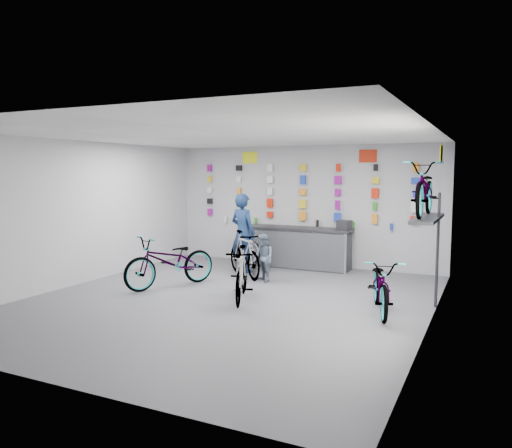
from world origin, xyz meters
The scene contains 21 objects.
floor centered at (0.00, 0.00, 0.00)m, with size 8.00×8.00×0.00m, color #4E4D52.
ceiling centered at (0.00, 0.00, 3.00)m, with size 8.00×8.00×0.00m, color white.
wall_back centered at (0.00, 4.00, 1.50)m, with size 7.00×7.00×0.00m, color silver.
wall_front centered at (0.00, -4.00, 1.50)m, with size 7.00×7.00×0.00m, color silver.
wall_left centered at (-3.50, 0.00, 1.50)m, with size 8.00×8.00×0.00m, color silver.
wall_right centered at (3.50, 0.00, 1.50)m, with size 8.00×8.00×0.00m, color silver.
counter centered at (0.00, 3.54, 0.49)m, with size 2.70×0.66×1.00m.
merch_wall centered at (0.14, 3.93, 1.77)m, with size 5.56×0.08×1.55m.
wall_bracket centered at (3.33, 1.20, 1.46)m, with size 0.39×1.90×2.00m.
sign_left centered at (-1.50, 3.98, 2.72)m, with size 0.42×0.02×0.30m, color #EFF419.
sign_right centered at (1.60, 3.98, 2.72)m, with size 0.42×0.02×0.30m, color red.
sign_side centered at (3.48, 1.20, 2.65)m, with size 0.02×0.40×0.30m, color #EFF419.
bike_left centered at (-1.58, 0.47, 0.54)m, with size 0.71×2.05×1.07m, color gray.
bike_center centered at (0.22, 0.11, 0.50)m, with size 0.47×1.65×0.99m, color gray.
bike_right centered at (2.68, 0.44, 0.47)m, with size 0.63×1.80×0.94m, color gray.
bike_service centered at (-0.69, 2.04, 0.51)m, with size 0.48×1.71×1.03m, color gray.
bike_wall centered at (3.25, 1.20, 2.05)m, with size 0.63×1.80×0.95m, color gray.
clerk centered at (-0.96, 2.51, 0.93)m, with size 0.68×0.44×1.85m, color #122548.
customer centered at (-0.09, 1.75, 0.52)m, with size 0.50×0.39×1.03m, color slate.
spare_wheel centered at (-1.19, 3.17, 0.35)m, with size 0.77×0.39×0.73m.
register centered at (1.18, 3.55, 1.11)m, with size 0.28×0.30×0.22m, color black.
Camera 1 is at (4.31, -7.84, 2.35)m, focal length 35.00 mm.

